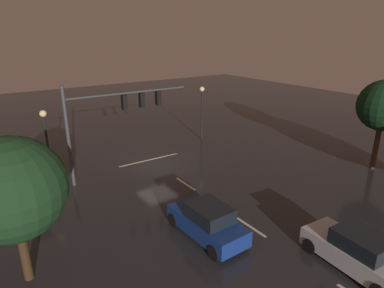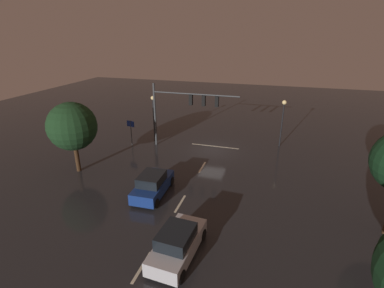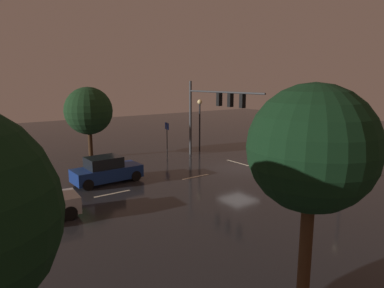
# 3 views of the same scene
# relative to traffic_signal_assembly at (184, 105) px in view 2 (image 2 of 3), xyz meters

# --- Properties ---
(ground_plane) EXTENTS (80.00, 80.00, 0.00)m
(ground_plane) POSITION_rel_traffic_signal_assembly_xyz_m (-2.89, -0.07, -4.49)
(ground_plane) COLOR #232326
(traffic_signal_assembly) EXTENTS (8.59, 0.47, 6.42)m
(traffic_signal_assembly) POSITION_rel_traffic_signal_assembly_xyz_m (0.00, 0.00, 0.00)
(traffic_signal_assembly) COLOR #383A3D
(traffic_signal_assembly) RESTS_ON ground_plane
(lane_dash_far) EXTENTS (0.16, 2.20, 0.01)m
(lane_dash_far) POSITION_rel_traffic_signal_assembly_xyz_m (-2.89, 3.93, -4.48)
(lane_dash_far) COLOR beige
(lane_dash_far) RESTS_ON ground_plane
(lane_dash_mid) EXTENTS (0.16, 2.20, 0.01)m
(lane_dash_mid) POSITION_rel_traffic_signal_assembly_xyz_m (-2.89, 9.93, -4.48)
(lane_dash_mid) COLOR beige
(lane_dash_mid) RESTS_ON ground_plane
(lane_dash_near) EXTENTS (0.16, 2.20, 0.01)m
(lane_dash_near) POSITION_rel_traffic_signal_assembly_xyz_m (-2.89, 15.93, -4.48)
(lane_dash_near) COLOR beige
(lane_dash_near) RESTS_ON ground_plane
(stop_bar) EXTENTS (5.00, 0.16, 0.01)m
(stop_bar) POSITION_rel_traffic_signal_assembly_xyz_m (-2.89, -1.18, -4.48)
(stop_bar) COLOR beige
(stop_bar) RESTS_ON ground_plane
(car_approaching) EXTENTS (2.01, 4.41, 1.70)m
(car_approaching) POSITION_rel_traffic_signal_assembly_xyz_m (-0.60, 9.33, -3.69)
(car_approaching) COLOR navy
(car_approaching) RESTS_ON ground_plane
(car_distant) EXTENTS (2.17, 4.47, 1.70)m
(car_distant) POSITION_rel_traffic_signal_assembly_xyz_m (-4.36, 14.63, -3.69)
(car_distant) COLOR #B7B7BC
(car_distant) RESTS_ON ground_plane
(street_lamp_left_kerb) EXTENTS (0.44, 0.44, 4.85)m
(street_lamp_left_kerb) POSITION_rel_traffic_signal_assembly_xyz_m (-9.29, -3.14, -1.08)
(street_lamp_left_kerb) COLOR black
(street_lamp_left_kerb) RESTS_ON ground_plane
(street_lamp_right_kerb) EXTENTS (0.44, 0.44, 4.75)m
(street_lamp_right_kerb) POSITION_rel_traffic_signal_assembly_xyz_m (4.11, -1.71, -1.14)
(street_lamp_right_kerb) COLOR black
(street_lamp_right_kerb) RESTS_ON ground_plane
(route_sign) EXTENTS (0.89, 0.25, 2.70)m
(route_sign) POSITION_rel_traffic_signal_assembly_xyz_m (5.48, 1.01, -2.54)
(route_sign) COLOR #383A3D
(route_sign) RESTS_ON ground_plane
(tree_right_near) EXTENTS (3.95, 3.95, 5.95)m
(tree_right_near) POSITION_rel_traffic_signal_assembly_xyz_m (7.05, 7.62, -0.52)
(tree_right_near) COLOR #382314
(tree_right_near) RESTS_ON ground_plane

